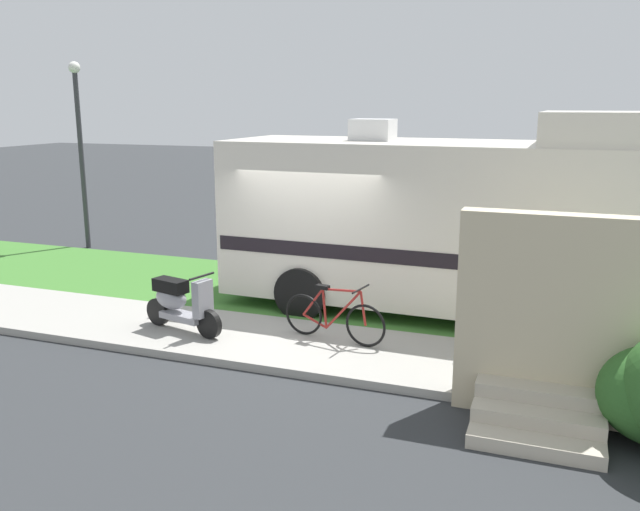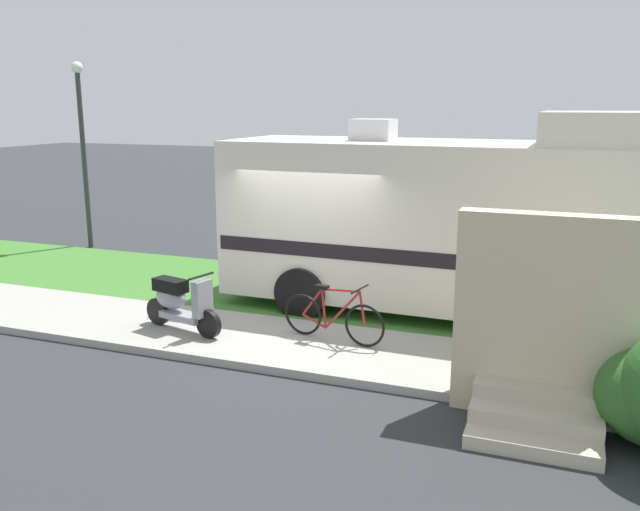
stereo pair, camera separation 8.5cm
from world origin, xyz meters
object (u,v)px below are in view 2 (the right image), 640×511
(motorhome_rv, at_px, (437,221))
(bottle_green, at_px, (514,364))
(pickup_truck_near, at_px, (632,224))
(scooter, at_px, (179,302))
(street_lamp_post, at_px, (82,138))
(bicycle, at_px, (333,317))

(motorhome_rv, xyz_separation_m, bottle_green, (1.55, -2.49, -1.41))
(pickup_truck_near, bearing_deg, bottle_green, -103.97)
(motorhome_rv, distance_m, bottle_green, 3.25)
(pickup_truck_near, distance_m, bottle_green, 7.78)
(scooter, distance_m, pickup_truck_near, 10.28)
(motorhome_rv, height_order, street_lamp_post, street_lamp_post)
(motorhome_rv, distance_m, pickup_truck_near, 6.12)
(scooter, relative_size, bottle_green, 5.40)
(bicycle, height_order, bottle_green, bicycle)
(pickup_truck_near, bearing_deg, scooter, -132.14)
(bicycle, relative_size, bottle_green, 5.95)
(scooter, xyz_separation_m, bottle_green, (5.02, 0.10, -0.34))
(motorhome_rv, height_order, bottle_green, motorhome_rv)
(motorhome_rv, distance_m, scooter, 4.46)
(bicycle, bearing_deg, bottle_green, -6.45)
(bottle_green, bearing_deg, bicycle, 173.55)
(bottle_green, bearing_deg, scooter, -178.82)
(pickup_truck_near, xyz_separation_m, bottle_green, (-1.87, -7.51, -0.72))
(bicycle, bearing_deg, street_lamp_post, 150.82)
(scooter, bearing_deg, bicycle, 9.57)
(motorhome_rv, bearing_deg, pickup_truck_near, 55.80)
(motorhome_rv, relative_size, bottle_green, 25.05)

